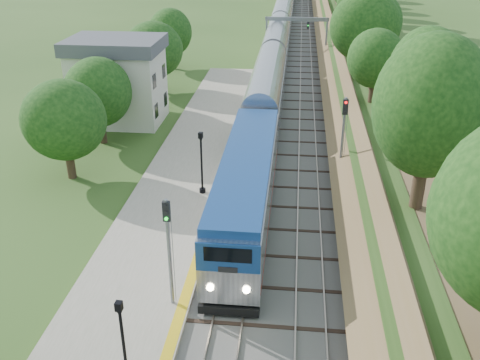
# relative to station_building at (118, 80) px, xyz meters

# --- Properties ---
(ground) EXTENTS (320.00, 320.00, 0.00)m
(ground) POSITION_rel_station_building_xyz_m (14.00, -30.00, -4.09)
(ground) COLOR #2D4C19
(ground) RESTS_ON ground
(trackbed) EXTENTS (9.50, 170.00, 0.28)m
(trackbed) POSITION_rel_station_building_xyz_m (16.00, 30.00, -4.02)
(trackbed) COLOR #4C4944
(trackbed) RESTS_ON ground
(platform) EXTENTS (6.40, 68.00, 0.38)m
(platform) POSITION_rel_station_building_xyz_m (8.80, -14.00, -3.90)
(platform) COLOR gray
(platform) RESTS_ON ground
(yellow_stripe) EXTENTS (0.55, 68.00, 0.01)m
(yellow_stripe) POSITION_rel_station_building_xyz_m (11.65, -14.00, -3.70)
(yellow_stripe) COLOR gold
(yellow_stripe) RESTS_ON platform
(embankment) EXTENTS (10.64, 170.00, 11.70)m
(embankment) POSITION_rel_station_building_xyz_m (24.35, 30.00, -2.14)
(embankment) COLOR brown
(embankment) RESTS_ON ground
(station_building) EXTENTS (8.60, 6.60, 8.00)m
(station_building) POSITION_rel_station_building_xyz_m (0.00, 0.00, 0.00)
(station_building) COLOR silver
(station_building) RESTS_ON ground
(signal_gantry) EXTENTS (8.40, 0.38, 6.20)m
(signal_gantry) POSITION_rel_station_building_xyz_m (16.47, 24.99, 0.73)
(signal_gantry) COLOR slate
(signal_gantry) RESTS_ON ground
(trees_behind_platform) EXTENTS (7.82, 53.32, 7.21)m
(trees_behind_platform) POSITION_rel_station_building_xyz_m (2.83, -9.33, 0.44)
(trees_behind_platform) COLOR #332316
(trees_behind_platform) RESTS_ON ground
(train) EXTENTS (3.10, 145.34, 4.56)m
(train) POSITION_rel_station_building_xyz_m (14.00, 43.98, -1.77)
(train) COLOR black
(train) RESTS_ON trackbed
(lamppost_mid) EXTENTS (0.42, 0.42, 4.25)m
(lamppost_mid) POSITION_rel_station_building_xyz_m (10.42, -32.39, -1.81)
(lamppost_mid) COLOR black
(lamppost_mid) RESTS_ON platform
(lamppost_far) EXTENTS (0.45, 0.45, 4.51)m
(lamppost_far) POSITION_rel_station_building_xyz_m (10.54, -14.93, -1.70)
(lamppost_far) COLOR black
(lamppost_far) RESTS_ON platform
(signal_platform) EXTENTS (0.34, 0.27, 5.86)m
(signal_platform) POSITION_rel_station_building_xyz_m (11.10, -27.02, -0.11)
(signal_platform) COLOR slate
(signal_platform) RESTS_ON platform
(signal_farside) EXTENTS (0.37, 0.29, 6.76)m
(signal_farside) POSITION_rel_station_building_xyz_m (20.20, -12.45, 0.16)
(signal_farside) COLOR slate
(signal_farside) RESTS_ON ground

